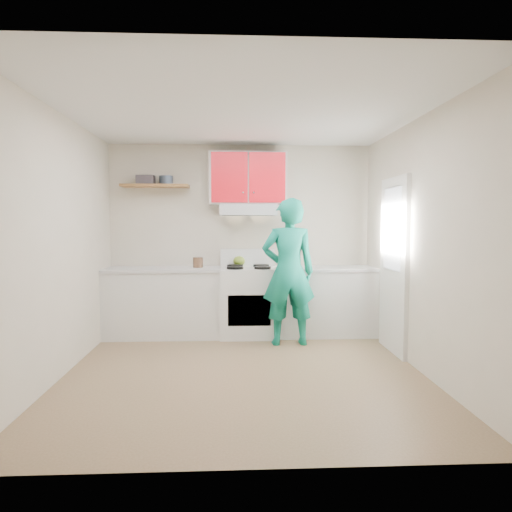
{
  "coord_description": "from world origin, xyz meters",
  "views": [
    {
      "loc": [
        -0.11,
        -4.7,
        1.52
      ],
      "look_at": [
        0.15,
        0.55,
        1.15
      ],
      "focal_mm": 33.02,
      "sensor_mm": 36.0,
      "label": 1
    }
  ],
  "objects": [
    {
      "name": "kettle",
      "position": [
        -0.02,
        1.82,
        0.99
      ],
      "size": [
        0.2,
        0.2,
        0.14
      ],
      "primitive_type": "ellipsoid",
      "rotation": [
        0.0,
        0.0,
        0.19
      ],
      "color": "olive",
      "rests_on": "stove"
    },
    {
      "name": "counter_left",
      "position": [
        -1.04,
        1.6,
        0.45
      ],
      "size": [
        1.52,
        0.6,
        0.9
      ],
      "primitive_type": "cube",
      "color": "silver",
      "rests_on": "floor"
    },
    {
      "name": "floor",
      "position": [
        0.0,
        0.0,
        0.0
      ],
      "size": [
        3.8,
        3.8,
        0.0
      ],
      "primitive_type": "plane",
      "color": "brown",
      "rests_on": "ground"
    },
    {
      "name": "left_wall",
      "position": [
        -1.8,
        0.0,
        1.3
      ],
      "size": [
        0.04,
        3.8,
        2.6
      ],
      "primitive_type": "cube",
      "color": "beige",
      "rests_on": "floor"
    },
    {
      "name": "range_hood",
      "position": [
        0.1,
        1.68,
        1.7
      ],
      "size": [
        0.76,
        0.44,
        0.15
      ],
      "primitive_type": "cube",
      "color": "silver",
      "rests_on": "back_wall"
    },
    {
      "name": "upper_cabinets",
      "position": [
        0.1,
        1.73,
        2.12
      ],
      "size": [
        1.02,
        0.33,
        0.7
      ],
      "primitive_type": "cube",
      "color": "red",
      "rests_on": "back_wall"
    },
    {
      "name": "cutting_board",
      "position": [
        0.72,
        1.5,
        0.91
      ],
      "size": [
        0.29,
        0.22,
        0.02
      ],
      "primitive_type": "cube",
      "rotation": [
        0.0,
        0.0,
        -0.01
      ],
      "color": "olive",
      "rests_on": "counter_right"
    },
    {
      "name": "front_wall",
      "position": [
        0.0,
        -1.9,
        1.3
      ],
      "size": [
        3.6,
        0.04,
        2.6
      ],
      "primitive_type": "cube",
      "color": "beige",
      "rests_on": "floor"
    },
    {
      "name": "door",
      "position": [
        1.78,
        0.7,
        1.02
      ],
      "size": [
        0.05,
        0.85,
        2.05
      ],
      "primitive_type": "cube",
      "color": "white",
      "rests_on": "floor"
    },
    {
      "name": "crock",
      "position": [
        -0.58,
        1.64,
        0.98
      ],
      "size": [
        0.14,
        0.14,
        0.16
      ],
      "primitive_type": "cylinder",
      "rotation": [
        0.0,
        0.0,
        -0.03
      ],
      "color": "brown",
      "rests_on": "counter_left"
    },
    {
      "name": "stove",
      "position": [
        0.1,
        1.57,
        0.46
      ],
      "size": [
        0.76,
        0.65,
        0.92
      ],
      "primitive_type": "cube",
      "color": "white",
      "rests_on": "floor"
    },
    {
      "name": "silicone_mat",
      "position": [
        1.63,
        1.57,
        0.9
      ],
      "size": [
        0.37,
        0.33,
        0.01
      ],
      "primitive_type": "cube",
      "rotation": [
        0.0,
        0.0,
        -0.19
      ],
      "color": "red",
      "rests_on": "counter_right"
    },
    {
      "name": "tin",
      "position": [
        -1.0,
        1.72,
        2.09
      ],
      "size": [
        0.24,
        0.24,
        0.11
      ],
      "primitive_type": "cylinder",
      "rotation": [
        0.0,
        0.0,
        -0.36
      ],
      "color": "#333D4C",
      "rests_on": "shelf"
    },
    {
      "name": "back_wall",
      "position": [
        0.0,
        1.9,
        1.3
      ],
      "size": [
        3.6,
        0.04,
        2.6
      ],
      "primitive_type": "cube",
      "color": "beige",
      "rests_on": "floor"
    },
    {
      "name": "counter_right",
      "position": [
        1.14,
        1.6,
        0.45
      ],
      "size": [
        1.32,
        0.6,
        0.9
      ],
      "primitive_type": "cube",
      "color": "silver",
      "rests_on": "floor"
    },
    {
      "name": "shelf",
      "position": [
        -1.15,
        1.75,
        2.02
      ],
      "size": [
        0.9,
        0.3,
        0.04
      ],
      "primitive_type": "cube",
      "color": "brown",
      "rests_on": "back_wall"
    },
    {
      "name": "person",
      "position": [
        0.58,
        1.1,
        0.91
      ],
      "size": [
        0.69,
        0.47,
        1.82
      ],
      "primitive_type": "imported",
      "rotation": [
        0.0,
        0.0,
        3.19
      ],
      "color": "#0E7F68",
      "rests_on": "floor"
    },
    {
      "name": "door_glass",
      "position": [
        1.75,
        0.7,
        1.45
      ],
      "size": [
        0.01,
        0.55,
        0.95
      ],
      "primitive_type": "cube",
      "color": "white",
      "rests_on": "door"
    },
    {
      "name": "ceiling",
      "position": [
        0.0,
        0.0,
        2.6
      ],
      "size": [
        3.6,
        3.8,
        0.04
      ],
      "primitive_type": "cube",
      "color": "white",
      "rests_on": "floor"
    },
    {
      "name": "right_wall",
      "position": [
        1.8,
        0.0,
        1.3
      ],
      "size": [
        0.04,
        3.8,
        2.6
      ],
      "primitive_type": "cube",
      "color": "beige",
      "rests_on": "floor"
    },
    {
      "name": "books",
      "position": [
        -1.28,
        1.74,
        2.1
      ],
      "size": [
        0.24,
        0.18,
        0.12
      ],
      "primitive_type": "cube",
      "rotation": [
        0.0,
        0.0,
        -0.05
      ],
      "color": "#3B343B",
      "rests_on": "shelf"
    }
  ]
}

